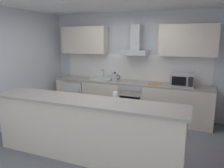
{
  "coord_description": "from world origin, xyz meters",
  "views": [
    {
      "loc": [
        1.61,
        -3.52,
        1.94
      ],
      "look_at": [
        -0.02,
        0.48,
        1.05
      ],
      "focal_mm": 35.07,
      "sensor_mm": 36.0,
      "label": 1
    }
  ],
  "objects_px": {
    "wine_glass": "(115,95)",
    "chopping_board": "(155,84)",
    "microwave": "(182,80)",
    "refrigerator": "(78,95)",
    "oven": "(133,100)",
    "kettle": "(115,77)",
    "range_hood": "(136,45)",
    "sink": "(102,79)"
  },
  "relations": [
    {
      "from": "microwave",
      "to": "range_hood",
      "type": "relative_size",
      "value": 0.69
    },
    {
      "from": "wine_glass",
      "to": "chopping_board",
      "type": "distance_m",
      "value": 2.09
    },
    {
      "from": "sink",
      "to": "range_hood",
      "type": "distance_m",
      "value": 1.22
    },
    {
      "from": "refrigerator",
      "to": "kettle",
      "type": "relative_size",
      "value": 2.94
    },
    {
      "from": "oven",
      "to": "wine_glass",
      "type": "xyz_separation_m",
      "value": [
        0.34,
        -2.09,
        0.66
      ]
    },
    {
      "from": "kettle",
      "to": "range_hood",
      "type": "distance_m",
      "value": 0.93
    },
    {
      "from": "refrigerator",
      "to": "sink",
      "type": "height_order",
      "value": "sink"
    },
    {
      "from": "refrigerator",
      "to": "range_hood",
      "type": "relative_size",
      "value": 1.18
    },
    {
      "from": "oven",
      "to": "refrigerator",
      "type": "distance_m",
      "value": 1.58
    },
    {
      "from": "wine_glass",
      "to": "chopping_board",
      "type": "relative_size",
      "value": 0.52
    },
    {
      "from": "microwave",
      "to": "kettle",
      "type": "relative_size",
      "value": 1.73
    },
    {
      "from": "refrigerator",
      "to": "kettle",
      "type": "bearing_deg",
      "value": -1.61
    },
    {
      "from": "refrigerator",
      "to": "chopping_board",
      "type": "bearing_deg",
      "value": -0.57
    },
    {
      "from": "refrigerator",
      "to": "kettle",
      "type": "xyz_separation_m",
      "value": [
        1.1,
        -0.03,
        0.58
      ]
    },
    {
      "from": "oven",
      "to": "microwave",
      "type": "relative_size",
      "value": 1.6
    },
    {
      "from": "microwave",
      "to": "refrigerator",
      "type": "bearing_deg",
      "value": 179.47
    },
    {
      "from": "wine_glass",
      "to": "refrigerator",
      "type": "bearing_deg",
      "value": 132.56
    },
    {
      "from": "refrigerator",
      "to": "wine_glass",
      "type": "distance_m",
      "value": 2.92
    },
    {
      "from": "oven",
      "to": "sink",
      "type": "distance_m",
      "value": 0.98
    },
    {
      "from": "range_hood",
      "to": "chopping_board",
      "type": "xyz_separation_m",
      "value": [
        0.54,
        -0.15,
        -0.88
      ]
    },
    {
      "from": "refrigerator",
      "to": "microwave",
      "type": "bearing_deg",
      "value": -0.53
    },
    {
      "from": "sink",
      "to": "wine_glass",
      "type": "distance_m",
      "value": 2.43
    },
    {
      "from": "refrigerator",
      "to": "wine_glass",
      "type": "relative_size",
      "value": 4.78
    },
    {
      "from": "refrigerator",
      "to": "sink",
      "type": "xyz_separation_m",
      "value": [
        0.72,
        0.01,
        0.5
      ]
    },
    {
      "from": "kettle",
      "to": "range_hood",
      "type": "height_order",
      "value": "range_hood"
    },
    {
      "from": "kettle",
      "to": "chopping_board",
      "type": "bearing_deg",
      "value": 0.57
    },
    {
      "from": "kettle",
      "to": "wine_glass",
      "type": "xyz_separation_m",
      "value": [
        0.81,
        -2.06,
        0.12
      ]
    },
    {
      "from": "refrigerator",
      "to": "wine_glass",
      "type": "xyz_separation_m",
      "value": [
        1.92,
        -2.09,
        0.7
      ]
    },
    {
      "from": "range_hood",
      "to": "wine_glass",
      "type": "relative_size",
      "value": 4.05
    },
    {
      "from": "sink",
      "to": "wine_glass",
      "type": "bearing_deg",
      "value": -60.26
    },
    {
      "from": "sink",
      "to": "range_hood",
      "type": "bearing_deg",
      "value": 7.84
    },
    {
      "from": "refrigerator",
      "to": "chopping_board",
      "type": "relative_size",
      "value": 2.5
    },
    {
      "from": "refrigerator",
      "to": "range_hood",
      "type": "xyz_separation_m",
      "value": [
        1.58,
        0.13,
        1.36
      ]
    },
    {
      "from": "oven",
      "to": "chopping_board",
      "type": "height_order",
      "value": "chopping_board"
    },
    {
      "from": "microwave",
      "to": "wine_glass",
      "type": "height_order",
      "value": "microwave"
    },
    {
      "from": "refrigerator",
      "to": "chopping_board",
      "type": "xyz_separation_m",
      "value": [
        2.12,
        -0.02,
        0.49
      ]
    },
    {
      "from": "microwave",
      "to": "chopping_board",
      "type": "xyz_separation_m",
      "value": [
        -0.61,
        0.0,
        -0.14
      ]
    },
    {
      "from": "wine_glass",
      "to": "sink",
      "type": "bearing_deg",
      "value": 119.74
    },
    {
      "from": "oven",
      "to": "kettle",
      "type": "bearing_deg",
      "value": -175.94
    },
    {
      "from": "sink",
      "to": "chopping_board",
      "type": "distance_m",
      "value": 1.4
    },
    {
      "from": "oven",
      "to": "chopping_board",
      "type": "distance_m",
      "value": 0.7
    },
    {
      "from": "microwave",
      "to": "range_hood",
      "type": "xyz_separation_m",
      "value": [
        -1.14,
        0.16,
        0.74
      ]
    }
  ]
}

